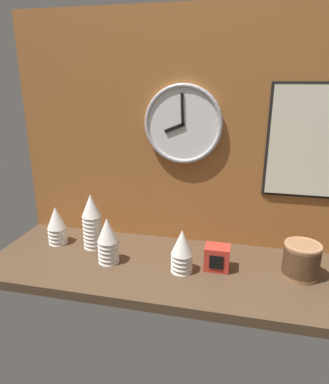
# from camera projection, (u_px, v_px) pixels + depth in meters

# --- Properties ---
(ground_plane) EXTENTS (1.60, 0.56, 0.04)m
(ground_plane) POSITION_uv_depth(u_px,v_px,m) (173.00, 268.00, 1.47)
(ground_plane) COLOR #4C3826
(wall_tiled_back) EXTENTS (1.60, 0.03, 1.05)m
(wall_tiled_back) POSITION_uv_depth(u_px,v_px,m) (186.00, 132.00, 1.54)
(wall_tiled_back) COLOR #A3602D
(wall_tiled_back) RESTS_ON ground_plane
(cup_stack_left) EXTENTS (0.09, 0.09, 0.26)m
(cup_stack_left) POSITION_uv_depth(u_px,v_px,m) (92.00, 221.00, 1.58)
(cup_stack_left) COLOR white
(cup_stack_left) RESTS_ON ground_plane
(cup_stack_center_left) EXTENTS (0.09, 0.09, 0.20)m
(cup_stack_center_left) POSITION_uv_depth(u_px,v_px,m) (108.00, 240.00, 1.46)
(cup_stack_center_left) COLOR white
(cup_stack_center_left) RESTS_ON ground_plane
(cup_stack_far_left) EXTENTS (0.09, 0.09, 0.18)m
(cup_stack_far_left) POSITION_uv_depth(u_px,v_px,m) (57.00, 225.00, 1.63)
(cup_stack_far_left) COLOR white
(cup_stack_far_left) RESTS_ON ground_plane
(cup_stack_center_right) EXTENTS (0.09, 0.09, 0.18)m
(cup_stack_center_right) POSITION_uv_depth(u_px,v_px,m) (182.00, 251.00, 1.39)
(cup_stack_center_right) COLOR white
(cup_stack_center_right) RESTS_ON ground_plane
(bowl_stack_far_right) EXTENTS (0.14, 0.14, 0.14)m
(bowl_stack_far_right) POSITION_uv_depth(u_px,v_px,m) (301.00, 260.00, 1.35)
(bowl_stack_far_right) COLOR #996B47
(bowl_stack_far_right) RESTS_ON ground_plane
(wall_clock) EXTENTS (0.35, 0.03, 0.35)m
(wall_clock) POSITION_uv_depth(u_px,v_px,m) (183.00, 124.00, 1.50)
(wall_clock) COLOR white
(menu_board) EXTENTS (0.39, 0.01, 0.48)m
(menu_board) POSITION_uv_depth(u_px,v_px,m) (315.00, 142.00, 1.41)
(menu_board) COLOR black
(napkin_dispenser) EXTENTS (0.10, 0.08, 0.10)m
(napkin_dispenser) POSITION_uv_depth(u_px,v_px,m) (217.00, 258.00, 1.41)
(napkin_dispenser) COLOR red
(napkin_dispenser) RESTS_ON ground_plane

